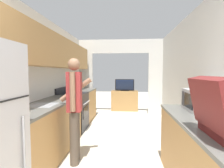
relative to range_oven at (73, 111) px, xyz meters
name	(u,v)px	position (x,y,z in m)	size (l,w,h in m)	color
wall_left	(40,68)	(-0.26, -1.09, 1.04)	(0.38, 7.60, 2.50)	silver
wall_right	(209,83)	(2.50, -1.50, 0.79)	(0.06, 7.60, 2.50)	silver
wall_far_with_doorway	(120,71)	(1.08, 1.72, 1.00)	(3.18, 0.06, 2.50)	silver
counter_left	(64,118)	(-0.01, -0.63, 0.00)	(0.62, 4.14, 0.90)	#B2844C
counter_right	(207,163)	(2.17, -2.27, -0.01)	(0.62, 1.90, 0.90)	#B2844C
range_oven	(73,111)	(0.00, 0.00, 0.00)	(0.66, 0.74, 1.04)	black
person	(75,107)	(0.51, -1.54, 0.41)	(0.53, 0.40, 1.63)	#4C4238
microwave	(200,100)	(2.28, -1.77, 0.59)	(0.34, 0.50, 0.28)	#B7B7BC
book_stack	(210,118)	(2.19, -2.25, 0.48)	(0.27, 0.28, 0.07)	#33894C
tv_cabinet	(125,100)	(1.23, 2.30, -0.09)	(0.97, 0.42, 0.73)	#B2844C
television	(125,85)	(1.23, 2.25, 0.49)	(0.69, 0.16, 0.43)	black
knife	(80,90)	(-0.01, 0.63, 0.45)	(0.12, 0.33, 0.02)	#B7B7BC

